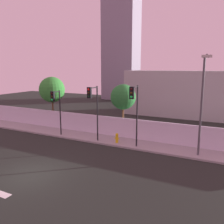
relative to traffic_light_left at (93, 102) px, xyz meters
name	(u,v)px	position (x,y,z in m)	size (l,w,h in m)	color
ground_plane	(31,175)	(-0.41, -6.82, -3.67)	(80.00, 80.00, 0.00)	black
sidewalk	(98,138)	(-0.41, 1.38, -3.59)	(36.00, 2.40, 0.15)	#949494
perimeter_wall	(104,125)	(-0.41, 2.67, -2.62)	(36.00, 0.18, 1.80)	silver
traffic_light_left	(93,102)	(0.00, 0.00, 0.00)	(0.35, 1.62, 4.82)	black
traffic_light_center	(56,103)	(-4.08, 0.14, -0.39)	(0.35, 1.29, 4.27)	black
traffic_light_right	(134,104)	(3.71, -0.08, 0.13)	(0.37, 1.80, 5.00)	black
street_lamp_curbside	(202,98)	(8.47, 0.64, 0.74)	(0.71, 2.22, 7.19)	#4C4C51
fire_hydrant	(117,138)	(1.80, 0.86, -3.07)	(0.44, 0.26, 0.84)	gold
roadside_tree_leftmost	(52,90)	(-7.78, 3.94, 0.40)	(2.87, 2.87, 5.51)	brown
roadside_tree_midleft	(123,97)	(0.99, 3.94, 0.05)	(2.45, 2.45, 4.96)	brown
low_building_distant	(185,93)	(4.63, 16.67, -0.62)	(15.75, 6.00, 6.11)	#AAAAAA
tower_on_skyline	(121,19)	(-10.54, 28.67, 12.37)	(6.74, 5.00, 32.09)	gray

